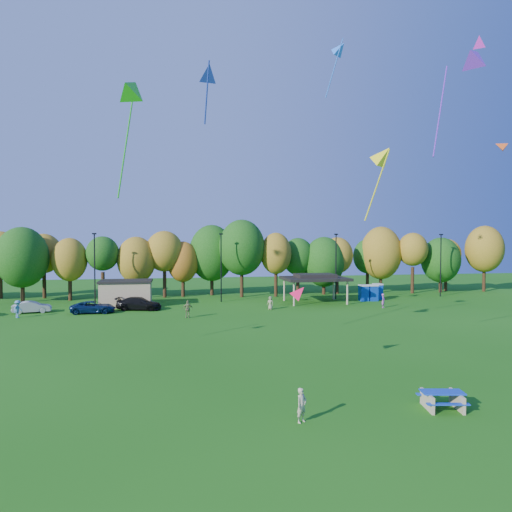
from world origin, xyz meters
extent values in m
plane|color=#19600F|center=(0.00, 0.00, 0.00)|extent=(160.00, 160.00, 0.00)
cylinder|color=black|center=(-28.03, 48.93, 2.06)|extent=(0.50, 0.50, 4.12)
ellipsoid|color=olive|center=(-28.03, 48.93, 6.86)|extent=(4.78, 4.78, 5.18)
cylinder|color=black|center=(-23.75, 44.20, 1.78)|extent=(0.50, 0.50, 3.56)
ellipsoid|color=#144C0F|center=(-23.75, 44.20, 5.94)|extent=(6.62, 6.62, 8.00)
cylinder|color=black|center=(-22.13, 48.25, 1.90)|extent=(0.50, 0.50, 3.79)
ellipsoid|color=olive|center=(-22.13, 48.25, 6.32)|extent=(4.94, 4.94, 5.58)
cylinder|color=black|center=(-18.02, 45.01, 1.67)|extent=(0.50, 0.50, 3.34)
ellipsoid|color=olive|center=(-18.02, 45.01, 5.56)|extent=(4.61, 4.61, 5.88)
cylinder|color=black|center=(-13.72, 44.85, 1.91)|extent=(0.50, 0.50, 3.82)
ellipsoid|color=#144C0F|center=(-13.72, 44.85, 6.36)|extent=(4.43, 4.43, 4.73)
cylinder|color=black|center=(-9.30, 45.50, 1.63)|extent=(0.50, 0.50, 3.25)
ellipsoid|color=olive|center=(-9.30, 45.50, 5.42)|extent=(5.33, 5.33, 6.53)
cylinder|color=black|center=(-5.45, 46.07, 1.98)|extent=(0.50, 0.50, 3.96)
ellipsoid|color=olive|center=(-5.45, 46.07, 6.61)|extent=(5.31, 5.31, 5.82)
cylinder|color=black|center=(-2.85, 46.34, 1.52)|extent=(0.50, 0.50, 3.05)
ellipsoid|color=#995914|center=(-2.85, 46.34, 5.08)|extent=(4.54, 4.54, 5.87)
cylinder|color=black|center=(1.42, 47.53, 1.89)|extent=(0.50, 0.50, 3.77)
ellipsoid|color=#144C0F|center=(1.42, 47.53, 6.29)|extent=(6.69, 6.69, 8.35)
cylinder|color=black|center=(5.46, 44.54, 2.14)|extent=(0.50, 0.50, 4.28)
ellipsoid|color=#144C0F|center=(5.46, 44.54, 7.14)|extent=(6.64, 6.64, 8.01)
cylinder|color=black|center=(10.41, 44.21, 1.88)|extent=(0.50, 0.50, 3.76)
ellipsoid|color=olive|center=(10.41, 44.21, 6.27)|extent=(4.49, 4.49, 6.02)
cylinder|color=black|center=(14.29, 46.25, 1.72)|extent=(0.50, 0.50, 3.43)
ellipsoid|color=#144C0F|center=(14.29, 46.25, 5.72)|extent=(4.77, 4.77, 5.63)
cylinder|color=black|center=(18.11, 45.40, 1.48)|extent=(0.50, 0.50, 2.95)
ellipsoid|color=#144C0F|center=(18.11, 45.40, 4.92)|extent=(6.14, 6.14, 7.54)
cylinder|color=black|center=(20.39, 45.86, 1.76)|extent=(0.50, 0.50, 3.52)
ellipsoid|color=olive|center=(20.39, 45.86, 5.87)|extent=(4.78, 4.78, 5.53)
cylinder|color=black|center=(26.06, 47.51, 1.69)|extent=(0.50, 0.50, 3.39)
ellipsoid|color=#144C0F|center=(26.06, 47.51, 5.64)|extent=(4.54, 4.54, 5.46)
cylinder|color=black|center=(27.70, 46.23, 1.86)|extent=(0.50, 0.50, 3.72)
ellipsoid|color=olive|center=(27.70, 46.23, 6.20)|extent=(6.32, 6.32, 8.24)
cylinder|color=black|center=(31.99, 44.27, 2.03)|extent=(0.50, 0.50, 4.06)
ellipsoid|color=olive|center=(31.99, 44.27, 6.77)|extent=(4.50, 4.50, 5.13)
cylinder|color=black|center=(37.07, 44.81, 1.53)|extent=(0.50, 0.50, 3.05)
ellipsoid|color=#144C0F|center=(37.07, 44.81, 5.09)|extent=(5.97, 5.97, 7.05)
cylinder|color=black|center=(38.98, 46.35, 1.78)|extent=(0.50, 0.50, 3.55)
ellipsoid|color=olive|center=(38.98, 46.35, 5.92)|extent=(4.60, 4.60, 4.99)
cylinder|color=black|center=(44.51, 44.51, 2.03)|extent=(0.50, 0.50, 4.07)
ellipsoid|color=olive|center=(44.51, 44.51, 6.78)|extent=(5.83, 5.83, 7.42)
cylinder|color=black|center=(-14.00, 40.00, 4.50)|extent=(0.16, 0.16, 9.00)
cube|color=black|center=(-14.00, 40.00, 9.00)|extent=(0.50, 0.25, 0.18)
cylinder|color=black|center=(2.00, 40.00, 4.50)|extent=(0.16, 0.16, 9.00)
cube|color=black|center=(2.00, 40.00, 9.00)|extent=(0.50, 0.25, 0.18)
cylinder|color=black|center=(18.00, 40.00, 4.50)|extent=(0.16, 0.16, 9.00)
cube|color=black|center=(18.00, 40.00, 9.00)|extent=(0.50, 0.25, 0.18)
cylinder|color=black|center=(34.00, 40.00, 4.50)|extent=(0.16, 0.16, 9.00)
cube|color=black|center=(34.00, 40.00, 9.00)|extent=(0.50, 0.25, 0.18)
cube|color=tan|center=(-10.00, 38.00, 1.50)|extent=(6.00, 4.00, 3.00)
cube|color=black|center=(-10.00, 38.00, 3.12)|extent=(6.30, 4.30, 0.25)
cylinder|color=tan|center=(10.50, 34.50, 1.50)|extent=(0.24, 0.24, 3.00)
cylinder|color=tan|center=(17.50, 34.50, 1.50)|extent=(0.24, 0.24, 3.00)
cylinder|color=tan|center=(10.50, 39.50, 1.50)|extent=(0.24, 0.24, 3.00)
cylinder|color=tan|center=(17.50, 39.50, 1.50)|extent=(0.24, 0.24, 3.00)
cube|color=black|center=(14.00, 37.00, 3.15)|extent=(8.20, 6.20, 0.35)
cube|color=black|center=(14.00, 37.00, 3.55)|extent=(5.00, 3.50, 0.45)
cube|color=#0D3BA9|center=(20.97, 37.35, 1.00)|extent=(1.10, 1.10, 2.00)
cube|color=silver|center=(20.97, 37.35, 2.09)|extent=(1.15, 1.15, 0.18)
cube|color=#0D3BA9|center=(22.27, 37.27, 1.00)|extent=(1.10, 1.10, 2.00)
cube|color=silver|center=(22.27, 37.27, 2.09)|extent=(1.15, 1.15, 0.18)
cube|color=#0D3BA9|center=(23.57, 38.59, 1.00)|extent=(1.10, 1.10, 2.00)
cube|color=silver|center=(23.57, 38.59, 2.09)|extent=(1.15, 1.15, 0.18)
cube|color=tan|center=(7.74, -0.16, 0.40)|extent=(0.43, 1.61, 0.80)
cube|color=tan|center=(9.17, -0.42, 0.40)|extent=(0.43, 1.61, 0.80)
cube|color=#1540BF|center=(8.45, -0.29, 0.83)|extent=(2.12, 1.19, 0.07)
cube|color=#1540BF|center=(8.33, -0.97, 0.49)|extent=(2.02, 0.64, 0.06)
cube|color=#1540BF|center=(8.58, 0.39, 0.49)|extent=(2.02, 0.64, 0.06)
imported|color=#C0B490|center=(1.30, -0.60, 0.78)|extent=(0.68, 0.63, 1.55)
imported|color=#9D9DA2|center=(-19.94, 34.62, 0.66)|extent=(4.22, 2.12, 1.33)
imported|color=#0C2149|center=(-13.13, 33.22, 0.67)|extent=(4.85, 2.29, 1.34)
imported|color=black|center=(-8.24, 34.66, 0.76)|extent=(5.56, 3.24, 1.51)
imported|color=olive|center=(-2.79, 28.17, 0.92)|extent=(1.10, 0.49, 1.85)
imported|color=#918E63|center=(6.98, 32.23, 0.78)|extent=(0.90, 0.86, 1.56)
imported|color=#5288B5|center=(-20.41, 31.38, 0.93)|extent=(1.03, 1.35, 1.86)
imported|color=#BC58B6|center=(20.77, 31.17, 0.85)|extent=(0.71, 0.74, 1.70)
cone|color=#2873FF|center=(13.55, 27.32, 28.86)|extent=(2.57, 2.65, 2.14)
cylinder|color=#2873FF|center=(12.43, 25.91, 26.16)|extent=(1.42, 1.74, 5.67)
cone|color=#CE4A18|center=(28.46, 21.26, 17.76)|extent=(1.88, 1.83, 1.52)
cone|color=#1BA716|center=(-6.64, 8.27, 17.22)|extent=(2.26, 2.64, 2.23)
cylinder|color=#1BA716|center=(-7.28, 10.27, 14.07)|extent=(0.84, 2.40, 6.61)
cone|color=#EC27CF|center=(20.99, 14.53, 24.81)|extent=(1.77, 1.84, 1.47)
cone|color=#D70B40|center=(3.27, 6.61, 5.00)|extent=(1.49, 1.28, 1.24)
cone|color=#7828DA|center=(17.96, 10.80, 21.83)|extent=(3.25, 3.15, 2.62)
cylinder|color=#7828DA|center=(16.09, 12.30, 18.23)|extent=(2.27, 1.85, 7.55)
cone|color=yellow|center=(10.26, 9.98, 14.12)|extent=(2.48, 2.53, 2.03)
cylinder|color=yellow|center=(9.28, 8.85, 11.87)|extent=(1.26, 1.43, 4.73)
cone|color=#1C339A|center=(-1.88, 11.56, 19.69)|extent=(1.61, 2.01, 1.82)
cylinder|color=#1C339A|center=(-2.06, 10.37, 17.89)|extent=(0.32, 1.46, 3.79)
camera|label=1|loc=(-4.38, -20.10, 8.19)|focal=32.00mm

